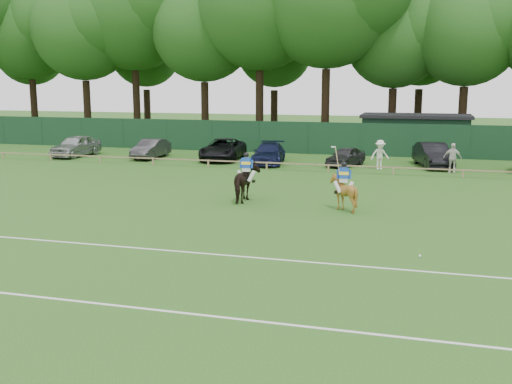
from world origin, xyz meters
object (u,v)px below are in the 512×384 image
(horse_dark, at_px, (246,183))
(sedan_silver, at_px, (76,146))
(suv_black, at_px, (223,149))
(spectator_left, at_px, (380,155))
(hatch_grey, at_px, (346,157))
(utility_shed, at_px, (415,134))
(estate_black, at_px, (433,155))
(polo_ball, at_px, (420,256))
(spectator_mid, at_px, (452,158))
(horse_chestnut, at_px, (343,193))
(sedan_navy, at_px, (269,153))
(sedan_grey, at_px, (151,149))

(horse_dark, bearing_deg, sedan_silver, -41.39)
(suv_black, distance_m, spectator_left, 11.37)
(hatch_grey, distance_m, utility_shed, 9.96)
(horse_dark, relative_size, suv_black, 0.39)
(estate_black, height_order, polo_ball, estate_black)
(horse_dark, distance_m, polo_ball, 10.86)
(estate_black, bearing_deg, hatch_grey, 177.14)
(spectator_mid, bearing_deg, polo_ball, -91.75)
(sedan_silver, bearing_deg, horse_chestnut, -28.73)
(suv_black, bearing_deg, spectator_left, -12.77)
(spectator_mid, bearing_deg, estate_black, 118.57)
(suv_black, relative_size, spectator_mid, 2.96)
(horse_chestnut, xyz_separation_m, sedan_navy, (-6.95, 13.77, -0.09))
(sedan_grey, bearing_deg, suv_black, 5.14)
(suv_black, relative_size, spectator_left, 2.91)
(estate_black, relative_size, polo_ball, 53.81)
(sedan_grey, distance_m, spectator_mid, 21.19)
(estate_black, bearing_deg, utility_shed, 85.15)
(utility_shed, bearing_deg, suv_black, -148.25)
(polo_ball, bearing_deg, utility_shed, 91.43)
(suv_black, relative_size, hatch_grey, 1.47)
(hatch_grey, xyz_separation_m, estate_black, (5.63, 1.15, 0.16))
(sedan_grey, xyz_separation_m, spectator_mid, (21.14, -1.43, 0.23))
(sedan_silver, bearing_deg, estate_black, 6.43)
(horse_chestnut, distance_m, suv_black, 18.20)
(sedan_silver, relative_size, polo_ball, 52.29)
(horse_chestnut, relative_size, spectator_mid, 0.86)
(sedan_navy, distance_m, hatch_grey, 5.27)
(hatch_grey, bearing_deg, suv_black, -165.56)
(hatch_grey, relative_size, utility_shed, 0.45)
(horse_dark, bearing_deg, suv_black, -71.52)
(sedan_silver, xyz_separation_m, utility_shed, (24.66, 9.22, 0.74))
(horse_chestnut, bearing_deg, sedan_grey, -46.44)
(suv_black, bearing_deg, polo_ball, -61.44)
(spectator_mid, xyz_separation_m, polo_ball, (-1.70, -19.32, -0.88))
(horse_chestnut, height_order, spectator_mid, spectator_mid)
(suv_black, height_order, spectator_left, spectator_left)
(sedan_grey, xyz_separation_m, polo_ball, (19.44, -20.75, -0.65))
(suv_black, relative_size, sedan_navy, 1.13)
(horse_chestnut, xyz_separation_m, polo_ball, (3.36, -6.51, -0.75))
(sedan_silver, xyz_separation_m, suv_black, (11.40, 1.02, -0.04))
(sedan_navy, height_order, spectator_left, spectator_left)
(suv_black, xyz_separation_m, sedan_navy, (3.69, -1.00, -0.06))
(polo_ball, bearing_deg, suv_black, 123.35)
(spectator_left, distance_m, spectator_mid, 4.47)
(sedan_silver, distance_m, sedan_navy, 15.09)
(hatch_grey, bearing_deg, sedan_silver, -160.13)
(sedan_grey, distance_m, suv_black, 5.46)
(horse_dark, height_order, polo_ball, horse_dark)
(horse_dark, height_order, sedan_silver, horse_dark)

